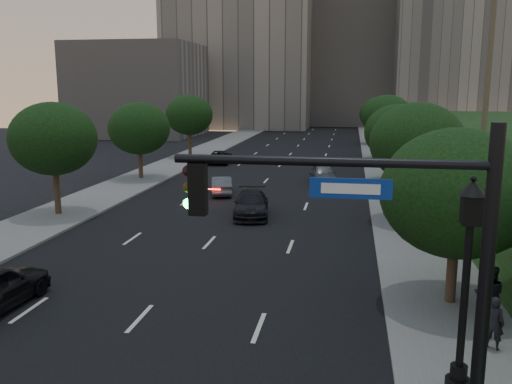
% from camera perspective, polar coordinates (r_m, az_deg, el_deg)
% --- Properties ---
extents(road_surface, '(16.00, 140.00, 0.02)m').
position_cam_1_polar(road_surface, '(42.07, 0.63, 0.71)').
color(road_surface, black).
rests_on(road_surface, ground).
extents(sidewalk_right, '(4.50, 140.00, 0.15)m').
position_cam_1_polar(sidewalk_right, '(41.67, 14.68, 0.34)').
color(sidewalk_right, slate).
rests_on(sidewalk_right, ground).
extents(sidewalk_left, '(4.50, 140.00, 0.15)m').
position_cam_1_polar(sidewalk_left, '(44.84, -12.41, 1.18)').
color(sidewalk_left, slate).
rests_on(sidewalk_left, ground).
extents(parapet_wall, '(0.35, 90.00, 0.70)m').
position_cam_1_polar(parapet_wall, '(39.57, 19.92, 5.74)').
color(parapet_wall, slate).
rests_on(parapet_wall, embankment).
extents(office_block_left, '(26.00, 20.00, 32.00)m').
position_cam_1_polar(office_block_left, '(105.24, -1.49, 15.65)').
color(office_block_left, gray).
rests_on(office_block_left, ground).
extents(office_block_mid, '(22.00, 18.00, 26.00)m').
position_cam_1_polar(office_block_mid, '(112.97, 9.85, 13.66)').
color(office_block_mid, '#A09993').
rests_on(office_block_mid, ground).
extents(office_block_right, '(20.00, 22.00, 36.00)m').
position_cam_1_polar(office_block_right, '(108.74, 19.84, 15.93)').
color(office_block_right, gray).
rests_on(office_block_right, ground).
extents(office_block_filler, '(18.00, 16.00, 14.00)m').
position_cam_1_polar(office_block_filler, '(87.20, -12.29, 10.44)').
color(office_block_filler, '#A09993').
rests_on(office_block_filler, ground).
extents(tree_right_a, '(5.20, 5.20, 6.24)m').
position_cam_1_polar(tree_right_a, '(19.51, 20.44, -0.10)').
color(tree_right_a, '#38281C').
rests_on(tree_right_a, ground).
extents(tree_right_b, '(5.20, 5.20, 6.74)m').
position_cam_1_polar(tree_right_b, '(31.20, 16.61, 4.99)').
color(tree_right_b, '#38281C').
rests_on(tree_right_b, ground).
extents(tree_right_c, '(5.20, 5.20, 6.24)m').
position_cam_1_polar(tree_right_c, '(44.13, 14.69, 6.10)').
color(tree_right_c, '#38281C').
rests_on(tree_right_c, ground).
extents(tree_right_d, '(5.20, 5.20, 6.74)m').
position_cam_1_polar(tree_right_d, '(58.03, 13.62, 7.74)').
color(tree_right_d, '#38281C').
rests_on(tree_right_d, ground).
extents(tree_right_e, '(5.20, 5.20, 6.24)m').
position_cam_1_polar(tree_right_e, '(73.02, 12.89, 8.00)').
color(tree_right_e, '#38281C').
rests_on(tree_right_e, ground).
extents(tree_left_b, '(5.00, 5.00, 6.71)m').
position_cam_1_polar(tree_left_b, '(33.60, -20.56, 5.26)').
color(tree_left_b, '#38281C').
rests_on(tree_left_b, ground).
extents(tree_left_c, '(5.00, 5.00, 6.34)m').
position_cam_1_polar(tree_left_c, '(45.28, -12.21, 6.56)').
color(tree_left_c, '#38281C').
rests_on(tree_left_c, ground).
extents(tree_left_d, '(5.00, 5.00, 6.71)m').
position_cam_1_polar(tree_left_d, '(58.44, -7.04, 8.04)').
color(tree_left_d, '#38281C').
rests_on(tree_left_d, ground).
extents(traffic_signal_mast, '(5.68, 0.56, 7.00)m').
position_cam_1_polar(traffic_signal_mast, '(10.08, 16.54, -12.12)').
color(traffic_signal_mast, black).
rests_on(traffic_signal_mast, ground).
extents(street_lamp, '(0.64, 0.64, 5.62)m').
position_cam_1_polar(street_lamp, '(13.70, 21.05, -10.80)').
color(street_lamp, black).
rests_on(street_lamp, ground).
extents(sedan_mid_left, '(2.35, 4.18, 1.30)m').
position_cam_1_polar(sedan_mid_left, '(38.60, -3.67, 0.72)').
color(sedan_mid_left, '#4F5256').
rests_on(sedan_mid_left, ground).
extents(sedan_far_left, '(2.47, 4.77, 1.29)m').
position_cam_1_polar(sedan_far_left, '(54.28, -3.84, 3.71)').
color(sedan_far_left, black).
rests_on(sedan_far_left, ground).
extents(sedan_near_right, '(2.74, 5.17, 1.43)m').
position_cam_1_polar(sedan_near_right, '(32.02, -0.51, -1.30)').
color(sedan_near_right, black).
rests_on(sedan_near_right, ground).
extents(sedan_far_right, '(2.64, 4.81, 1.55)m').
position_cam_1_polar(sedan_far_right, '(43.13, 7.09, 1.92)').
color(sedan_far_right, '#4F5256').
rests_on(sedan_far_right, ground).
extents(pedestrian_a, '(0.67, 0.57, 1.57)m').
position_cam_1_polar(pedestrian_a, '(17.27, 23.74, -12.49)').
color(pedestrian_a, black).
rests_on(pedestrian_a, sidewalk_right).
extents(pedestrian_b, '(1.02, 0.84, 1.92)m').
position_cam_1_polar(pedestrian_b, '(18.86, 23.38, -9.90)').
color(pedestrian_b, black).
rests_on(pedestrian_b, sidewalk_right).
extents(pedestrian_c, '(0.99, 0.48, 1.64)m').
position_cam_1_polar(pedestrian_c, '(28.61, 18.40, -2.84)').
color(pedestrian_c, black).
rests_on(pedestrian_c, sidewalk_right).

